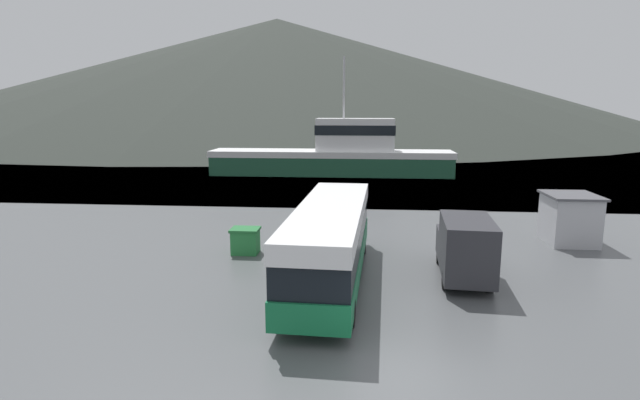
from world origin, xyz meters
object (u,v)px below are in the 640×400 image
delivery_van (465,247)px  storage_bin (245,241)px  fishing_boat (337,154)px  dock_kiosk (569,218)px  tour_bus (330,239)px

delivery_van → storage_bin: bearing=168.8°
fishing_boat → storage_bin: fishing_boat is taller
dock_kiosk → storage_bin: bearing=-168.4°
storage_bin → dock_kiosk: bearing=11.6°
dock_kiosk → fishing_boat: bearing=118.2°
tour_bus → dock_kiosk: (12.01, 6.97, -0.49)m
tour_bus → fishing_boat: 32.38m
tour_bus → dock_kiosk: size_ratio=4.06×
delivery_van → fishing_boat: bearing=106.9°
fishing_boat → delivery_van: bearing=-167.3°
fishing_boat → dock_kiosk: 28.79m
fishing_boat → dock_kiosk: size_ratio=8.54×
storage_bin → dock_kiosk: 16.75m
tour_bus → delivery_van: (5.50, 0.87, -0.43)m
tour_bus → delivery_van: tour_bus is taller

